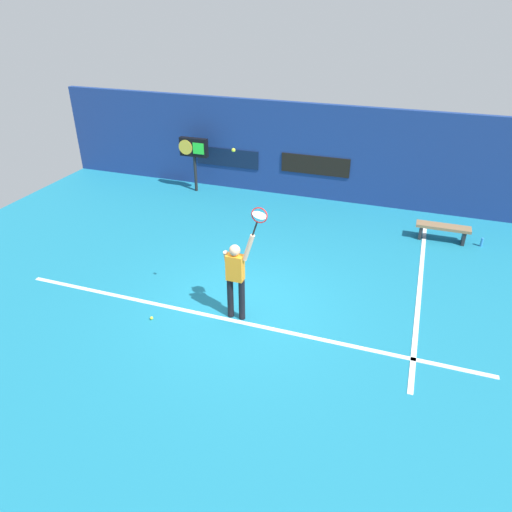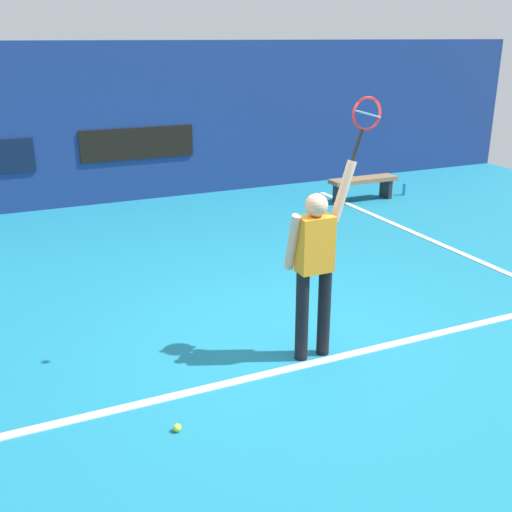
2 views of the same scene
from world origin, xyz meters
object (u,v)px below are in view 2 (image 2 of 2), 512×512
tennis_racket (366,117)px  spare_ball (177,428)px  tennis_player (315,262)px  court_bench (363,183)px  water_bottle (404,189)px

tennis_racket → spare_ball: size_ratio=9.21×
tennis_player → court_bench: 6.48m
water_bottle → tennis_player: bearing=-134.6°
tennis_racket → water_bottle: (4.51, 5.07, -2.24)m
water_bottle → spare_ball: water_bottle is taller
tennis_player → tennis_racket: (0.48, -0.00, 1.35)m
tennis_player → tennis_racket: bearing=-0.5°
tennis_racket → tennis_player: bearing=179.5°
tennis_player → court_bench: tennis_player is taller
tennis_racket → spare_ball: (-2.11, -0.65, -2.32)m
court_bench → spare_ball: 8.02m
court_bench → water_bottle: size_ratio=5.83×
water_bottle → spare_ball: (-6.62, -5.73, -0.09)m
tennis_player → spare_ball: bearing=-158.0°
tennis_player → water_bottle: (4.99, 5.07, -0.89)m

